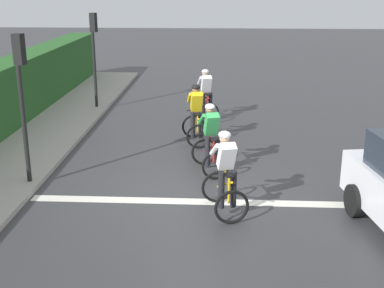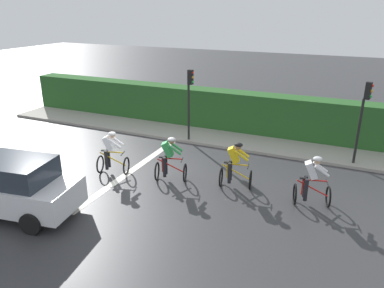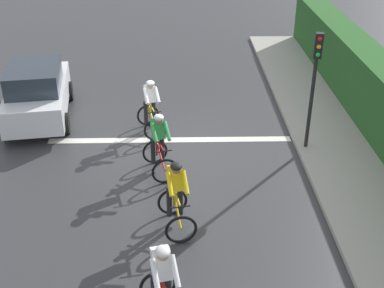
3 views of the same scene
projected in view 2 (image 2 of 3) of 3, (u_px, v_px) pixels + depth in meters
name	position (u px, v px, depth m)	size (l,w,h in m)	color
ground_plane	(142.00, 172.00, 14.05)	(80.00, 80.00, 0.00)	#333335
sidewalk_kerb	(232.00, 138.00, 17.50)	(2.80, 24.84, 0.12)	#9E998E
stone_wall_low	(238.00, 130.00, 18.22)	(0.44, 24.84, 0.40)	gray
hedge_wall	(241.00, 112.00, 18.19)	(1.10, 24.84, 2.00)	#265623
road_marking_stop_line	(133.00, 170.00, 14.20)	(7.00, 0.30, 0.01)	silver
cyclist_lead	(312.00, 182.00, 11.45)	(0.92, 1.21, 1.66)	black
cyclist_second	(235.00, 166.00, 12.59)	(0.87, 1.19, 1.66)	black
cyclist_mid	(170.00, 160.00, 13.07)	(0.96, 1.23, 1.66)	black
cyclist_fourth	(111.00, 154.00, 13.65)	(0.94, 1.22, 1.66)	black
car_white	(12.00, 187.00, 11.00)	(2.35, 4.31, 1.76)	silver
traffic_light_near_crossing	(190.00, 95.00, 16.38)	(0.23, 0.31, 3.34)	black
traffic_light_far_junction	(363.00, 112.00, 13.80)	(0.24, 0.31, 3.34)	black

